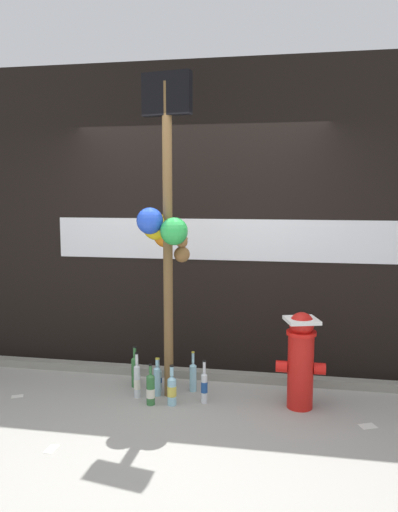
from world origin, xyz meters
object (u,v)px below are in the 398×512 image
bottle_4 (204,386)px  fire_hydrant (301,358)px  bottle_7 (151,389)px  bottle_6 (157,380)px  bottle_8 (137,380)px  memorial_post (165,216)px  bottle_3 (193,376)px  bottle_5 (158,378)px  bottle_0 (170,369)px  bottle_1 (172,390)px  bottle_2 (135,370)px

bottle_4 → fire_hydrant: bearing=3.9°
bottle_7 → bottle_4: bearing=15.1°
bottle_6 → bottle_8: bottle_8 is taller
memorial_post → bottle_3: 1.51m
fire_hydrant → bottle_3: (-0.97, 0.19, -0.29)m
fire_hydrant → bottle_5: (-1.29, 0.13, -0.32)m
bottle_0 → bottle_4: size_ratio=1.00×
bottle_4 → bottle_6: 0.46m
bottle_0 → bottle_5: (-0.07, -0.16, -0.04)m
bottle_1 → bottle_3: (0.12, 0.34, 0.01)m
bottle_3 → bottle_7: bottle_3 is taller
bottle_4 → bottle_8: 0.62m
bottle_0 → fire_hydrant: bearing=-13.5°
fire_hydrant → bottle_0: 1.29m
bottle_7 → bottle_8: (-0.16, 0.13, 0.02)m
memorial_post → bottle_0: bearing=96.9°
bottle_1 → bottle_3: bottle_3 is taller
bottle_0 → bottle_8: size_ratio=0.93×
bottle_1 → bottle_5: (-0.20, 0.28, -0.02)m
fire_hydrant → bottle_0: (-1.22, 0.29, -0.28)m
fire_hydrant → bottle_2: (-1.53, 0.19, -0.28)m
bottle_1 → bottle_4: size_ratio=0.93×
memorial_post → bottle_5: bearing=143.5°
fire_hydrant → bottle_8: fire_hydrant is taller
memorial_post → bottle_3: bearing=30.7°
bottle_0 → bottle_3: (0.25, -0.11, -0.01)m
bottle_3 → bottle_5: bottle_3 is taller
bottle_5 → bottle_8: 0.23m
bottle_5 → bottle_3: bearing=9.7°
bottle_6 → bottle_7: 0.20m
bottle_6 → bottle_7: size_ratio=0.97×
fire_hydrant → bottle_3: size_ratio=2.21×
bottle_5 → bottle_7: 0.31m
fire_hydrant → bottle_7: bearing=-172.0°
bottle_7 → bottle_8: bottle_8 is taller
fire_hydrant → bottle_4: size_ratio=2.17×
fire_hydrant → bottle_4: 0.87m
bottle_5 → bottle_6: size_ratio=0.89×
bottle_3 → bottle_5: bearing=-170.3°
bottle_1 → bottle_2: 0.56m
bottle_0 → bottle_5: bearing=-114.3°
bottle_2 → bottle_5: size_ratio=1.25×
memorial_post → bottle_0: (-0.03, 0.24, -1.47)m
bottle_0 → bottle_2: (-0.31, -0.10, 0.01)m
bottle_8 → bottle_5: bearing=50.8°
bottle_1 → bottle_8: bearing=163.1°
bottle_2 → bottle_4: bearing=-19.3°
fire_hydrant → bottle_2: 1.57m
bottle_2 → bottle_5: bearing=-14.2°
memorial_post → bottle_7: bearing=-109.6°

